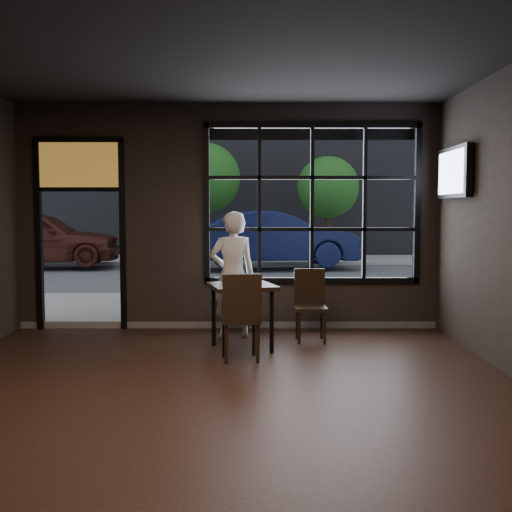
{
  "coord_description": "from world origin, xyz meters",
  "views": [
    {
      "loc": [
        0.38,
        -5.04,
        1.7
      ],
      "look_at": [
        0.4,
        2.2,
        1.15
      ],
      "focal_mm": 42.0,
      "sensor_mm": 36.0,
      "label": 1
    }
  ],
  "objects_px": {
    "chair_near": "(240,316)",
    "man": "(232,275)",
    "cafe_table": "(242,317)",
    "navy_car": "(274,239)"
  },
  "relations": [
    {
      "from": "chair_near",
      "to": "navy_car",
      "type": "distance_m",
      "value": 10.46
    },
    {
      "from": "cafe_table",
      "to": "navy_car",
      "type": "height_order",
      "value": "navy_car"
    },
    {
      "from": "cafe_table",
      "to": "navy_car",
      "type": "relative_size",
      "value": 0.17
    },
    {
      "from": "cafe_table",
      "to": "chair_near",
      "type": "height_order",
      "value": "chair_near"
    },
    {
      "from": "man",
      "to": "navy_car",
      "type": "bearing_deg",
      "value": -108.54
    },
    {
      "from": "man",
      "to": "chair_near",
      "type": "bearing_deg",
      "value": 83.11
    },
    {
      "from": "chair_near",
      "to": "man",
      "type": "bearing_deg",
      "value": -90.77
    },
    {
      "from": "chair_near",
      "to": "navy_car",
      "type": "bearing_deg",
      "value": -101.08
    },
    {
      "from": "navy_car",
      "to": "man",
      "type": "bearing_deg",
      "value": 166.73
    },
    {
      "from": "cafe_table",
      "to": "chair_near",
      "type": "bearing_deg",
      "value": -106.83
    }
  ]
}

